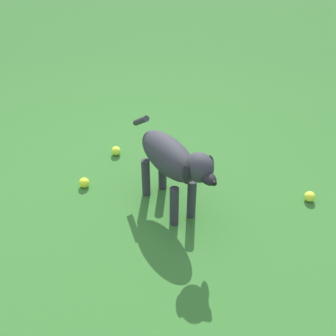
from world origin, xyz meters
name	(u,v)px	position (x,y,z in m)	size (l,w,h in m)	color
ground	(133,197)	(0.00, 0.00, 0.00)	(14.00, 14.00, 0.00)	#2D6026
dog	(173,161)	(0.09, 0.26, 0.36)	(0.66, 0.53, 0.54)	#2D2D33
tennis_ball_0	(84,183)	(-0.08, -0.33, 0.03)	(0.07, 0.07, 0.07)	#CCDF2A
tennis_ball_1	(116,151)	(-0.46, -0.19, 0.03)	(0.07, 0.07, 0.07)	#C3E033
tennis_ball_2	(310,197)	(-0.06, 1.10, 0.03)	(0.07, 0.07, 0.07)	#D3E436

